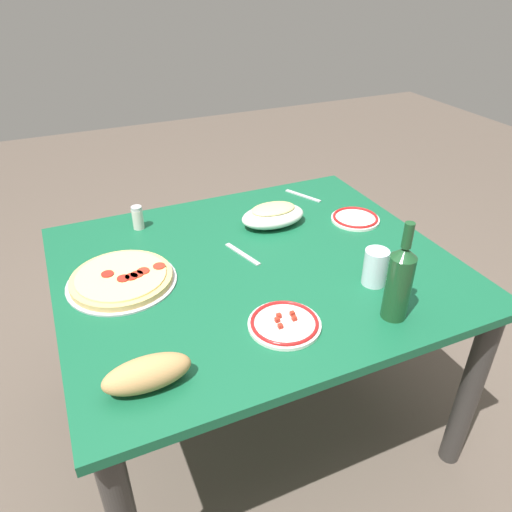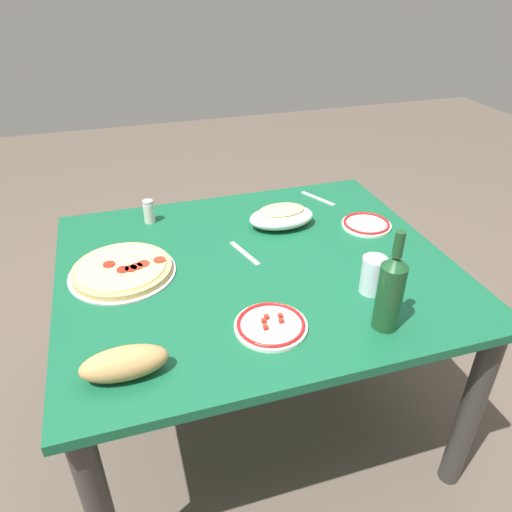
# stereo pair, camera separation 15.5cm
# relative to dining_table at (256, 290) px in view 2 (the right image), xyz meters

# --- Properties ---
(ground_plane) EXTENTS (8.00, 8.00, 0.00)m
(ground_plane) POSITION_rel_dining_table_xyz_m (0.00, 0.00, -0.60)
(ground_plane) COLOR brown
(ground_plane) RESTS_ON ground
(dining_table) EXTENTS (1.24, 1.06, 0.71)m
(dining_table) POSITION_rel_dining_table_xyz_m (0.00, 0.00, 0.00)
(dining_table) COLOR #145938
(dining_table) RESTS_ON ground
(pepperoni_pizza) EXTENTS (0.33, 0.33, 0.03)m
(pepperoni_pizza) POSITION_rel_dining_table_xyz_m (0.42, -0.07, 0.12)
(pepperoni_pizza) COLOR #B7B7BC
(pepperoni_pizza) RESTS_ON dining_table
(baked_pasta_dish) EXTENTS (0.24, 0.15, 0.08)m
(baked_pasta_dish) POSITION_rel_dining_table_xyz_m (-0.17, -0.22, 0.14)
(baked_pasta_dish) COLOR white
(baked_pasta_dish) RESTS_ON dining_table
(wine_bottle) EXTENTS (0.07, 0.07, 0.29)m
(wine_bottle) POSITION_rel_dining_table_xyz_m (-0.24, 0.39, 0.22)
(wine_bottle) COLOR #194723
(wine_bottle) RESTS_ON dining_table
(water_glass) EXTENTS (0.07, 0.07, 0.11)m
(water_glass) POSITION_rel_dining_table_xyz_m (-0.28, 0.24, 0.16)
(water_glass) COLOR silver
(water_glass) RESTS_ON dining_table
(side_plate_near) EXTENTS (0.20, 0.20, 0.02)m
(side_plate_near) POSITION_rel_dining_table_xyz_m (0.05, 0.31, 0.11)
(side_plate_near) COLOR white
(side_plate_near) RESTS_ON dining_table
(side_plate_far) EXTENTS (0.18, 0.18, 0.02)m
(side_plate_far) POSITION_rel_dining_table_xyz_m (-0.46, -0.12, 0.11)
(side_plate_far) COLOR white
(side_plate_far) RESTS_ON dining_table
(bread_loaf) EXTENTS (0.21, 0.09, 0.08)m
(bread_loaf) POSITION_rel_dining_table_xyz_m (0.44, 0.38, 0.14)
(bread_loaf) COLOR tan
(bread_loaf) RESTS_ON dining_table
(spice_shaker) EXTENTS (0.04, 0.04, 0.09)m
(spice_shaker) POSITION_rel_dining_table_xyz_m (0.29, -0.39, 0.15)
(spice_shaker) COLOR silver
(spice_shaker) RESTS_ON dining_table
(fork_left) EXTENTS (0.09, 0.16, 0.00)m
(fork_left) POSITION_rel_dining_table_xyz_m (-0.39, -0.39, 0.11)
(fork_left) COLOR #B7B7BC
(fork_left) RESTS_ON dining_table
(fork_right) EXTENTS (0.06, 0.17, 0.00)m
(fork_right) POSITION_rel_dining_table_xyz_m (0.02, -0.07, 0.11)
(fork_right) COLOR #B7B7BC
(fork_right) RESTS_ON dining_table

